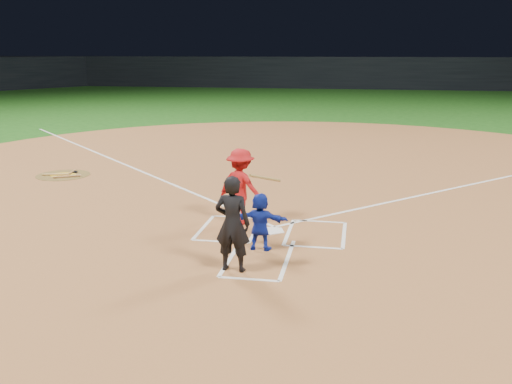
% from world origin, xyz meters
% --- Properties ---
extents(ground, '(120.00, 120.00, 0.00)m').
position_xyz_m(ground, '(0.00, 0.00, 0.00)').
color(ground, '#174A12').
rests_on(ground, ground).
extents(home_plate_dirt, '(28.00, 28.00, 0.01)m').
position_xyz_m(home_plate_dirt, '(0.00, 6.00, 0.01)').
color(home_plate_dirt, '#935930').
rests_on(home_plate_dirt, ground).
extents(stadium_wall_far, '(80.00, 1.20, 3.20)m').
position_xyz_m(stadium_wall_far, '(0.00, 48.00, 1.60)').
color(stadium_wall_far, black).
rests_on(stadium_wall_far, ground).
extents(home_plate, '(0.60, 0.60, 0.02)m').
position_xyz_m(home_plate, '(0.00, 0.00, 0.02)').
color(home_plate, white).
rests_on(home_plate, home_plate_dirt).
extents(on_deck_circle, '(1.70, 1.70, 0.01)m').
position_xyz_m(on_deck_circle, '(-7.53, 4.55, 0.02)').
color(on_deck_circle, brown).
rests_on(on_deck_circle, home_plate_dirt).
extents(on_deck_logo, '(0.80, 0.80, 0.00)m').
position_xyz_m(on_deck_logo, '(-7.53, 4.55, 0.02)').
color(on_deck_logo, gold).
rests_on(on_deck_logo, on_deck_circle).
extents(on_deck_bat_a, '(0.20, 0.84, 0.06)m').
position_xyz_m(on_deck_bat_a, '(-7.38, 4.80, 0.05)').
color(on_deck_bat_a, '#A7723D').
rests_on(on_deck_bat_a, on_deck_circle).
extents(on_deck_bat_b, '(0.83, 0.25, 0.06)m').
position_xyz_m(on_deck_bat_b, '(-7.73, 4.45, 0.05)').
color(on_deck_bat_b, '#A67C3C').
rests_on(on_deck_bat_b, on_deck_circle).
extents(on_deck_bat_c, '(0.77, 0.46, 0.06)m').
position_xyz_m(on_deck_bat_c, '(-7.23, 4.25, 0.05)').
color(on_deck_bat_c, '#9F6B3A').
rests_on(on_deck_bat_c, on_deck_circle).
extents(bat_weight_donut, '(0.19, 0.19, 0.05)m').
position_xyz_m(bat_weight_donut, '(-7.33, 4.95, 0.05)').
color(bat_weight_donut, black).
rests_on(bat_weight_donut, on_deck_circle).
extents(catcher, '(1.12, 0.44, 1.18)m').
position_xyz_m(catcher, '(-0.06, -1.22, 0.60)').
color(catcher, '#1429A7').
rests_on(catcher, home_plate_dirt).
extents(umpire, '(0.68, 0.47, 1.79)m').
position_xyz_m(umpire, '(-0.37, -2.42, 0.91)').
color(umpire, black).
rests_on(umpire, home_plate_dirt).
extents(chalk_markings, '(28.35, 17.32, 0.01)m').
position_xyz_m(chalk_markings, '(0.00, 5.29, 0.01)').
color(chalk_markings, white).
rests_on(chalk_markings, home_plate_dirt).
extents(batter_at_plate, '(1.57, 1.03, 1.76)m').
position_xyz_m(batter_at_plate, '(-0.82, 0.47, 0.89)').
color(batter_at_plate, '#B51416').
rests_on(batter_at_plate, home_plate_dirt).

